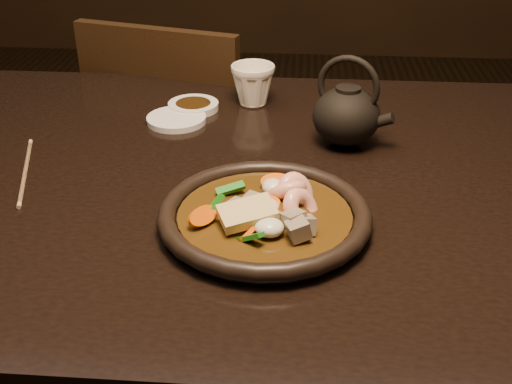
# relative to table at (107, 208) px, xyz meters

# --- Properties ---
(table) EXTENTS (1.60, 0.90, 0.75)m
(table) POSITION_rel_table_xyz_m (0.00, 0.00, 0.00)
(table) COLOR black
(table) RESTS_ON floor
(chair) EXTENTS (0.50, 0.50, 0.86)m
(chair) POSITION_rel_table_xyz_m (0.03, 0.56, -0.21)
(chair) COLOR black
(chair) RESTS_ON floor
(plate) EXTENTS (0.29, 0.29, 0.03)m
(plate) POSITION_rel_table_xyz_m (0.27, -0.15, 0.09)
(plate) COLOR black
(plate) RESTS_ON table
(stirfry) EXTENTS (0.19, 0.18, 0.07)m
(stirfry) POSITION_rel_table_xyz_m (0.28, -0.15, 0.10)
(stirfry) COLOR #38230A
(stirfry) RESTS_ON plate
(soy_dish) EXTENTS (0.10, 0.10, 0.01)m
(soy_dish) POSITION_rel_table_xyz_m (0.11, 0.26, 0.08)
(soy_dish) COLOR silver
(soy_dish) RESTS_ON table
(saucer_right) EXTENTS (0.11, 0.11, 0.01)m
(saucer_right) POSITION_rel_table_xyz_m (0.09, 0.19, 0.08)
(saucer_right) COLOR silver
(saucer_right) RESTS_ON table
(tea_cup) EXTENTS (0.11, 0.11, 0.09)m
(tea_cup) POSITION_rel_table_xyz_m (0.22, 0.29, 0.12)
(tea_cup) COLOR white
(tea_cup) RESTS_ON table
(chopsticks) EXTENTS (0.07, 0.22, 0.01)m
(chopsticks) POSITION_rel_table_xyz_m (-0.12, -0.03, 0.08)
(chopsticks) COLOR tan
(chopsticks) RESTS_ON table
(teapot) EXTENTS (0.14, 0.12, 0.16)m
(teapot) POSITION_rel_table_xyz_m (0.40, 0.12, 0.14)
(teapot) COLOR black
(teapot) RESTS_ON table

